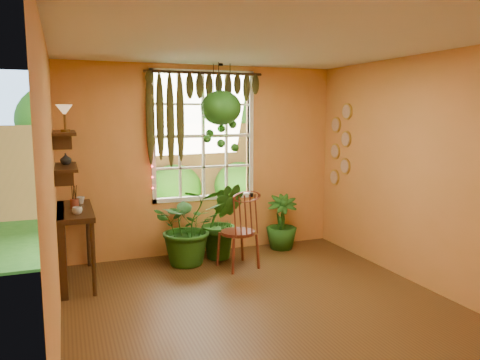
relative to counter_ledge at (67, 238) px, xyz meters
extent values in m
plane|color=#513517|center=(1.91, -1.60, -0.55)|extent=(4.50, 4.50, 0.00)
plane|color=silver|center=(1.91, -1.60, 2.15)|extent=(4.50, 4.50, 0.00)
plane|color=#E3934D|center=(1.91, 0.65, 0.80)|extent=(4.00, 0.00, 4.00)
plane|color=#E3934D|center=(-0.09, -1.60, 0.80)|extent=(0.00, 4.50, 4.50)
plane|color=#E3934D|center=(3.91, -1.60, 0.80)|extent=(0.00, 4.50, 4.50)
cube|color=white|center=(1.91, 0.68, 1.15)|extent=(1.52, 0.10, 1.86)
cube|color=white|center=(1.91, 0.71, 1.15)|extent=(1.38, 0.01, 1.78)
cylinder|color=#32200D|center=(1.91, 0.57, 2.03)|extent=(1.70, 0.04, 0.04)
cube|color=#32200D|center=(0.11, 0.00, 0.32)|extent=(0.40, 1.20, 0.06)
cube|color=#32200D|center=(-0.05, 0.00, -0.10)|extent=(0.08, 1.18, 0.90)
cylinder|color=#32200D|center=(0.27, -0.55, -0.12)|extent=(0.05, 0.05, 0.86)
cylinder|color=#32200D|center=(0.27, 0.55, -0.12)|extent=(0.05, 0.05, 0.86)
cube|color=#32200D|center=(0.03, 0.00, 0.85)|extent=(0.25, 0.90, 0.04)
cube|color=#32200D|center=(0.03, 0.00, 1.25)|extent=(0.25, 0.90, 0.04)
cube|color=#1B4F16|center=(1.91, 5.65, -0.57)|extent=(14.00, 10.00, 0.04)
cube|color=olive|center=(1.91, 3.85, 0.35)|extent=(12.00, 0.10, 1.80)
plane|color=#85ABDF|center=(1.91, 7.45, 1.00)|extent=(12.00, 0.00, 12.00)
cylinder|color=maroon|center=(2.11, -0.20, -0.08)|extent=(0.53, 0.53, 0.04)
torus|color=maroon|center=(2.15, -0.39, 0.43)|extent=(0.42, 0.12, 0.43)
imported|color=#215216|center=(1.55, 0.17, -0.03)|extent=(1.04, 0.94, 1.05)
imported|color=#215216|center=(2.05, 0.24, -0.02)|extent=(0.70, 0.63, 1.07)
imported|color=#215216|center=(3.03, 0.37, -0.14)|extent=(0.58, 0.58, 0.82)
ellipsoid|color=black|center=(2.08, 0.38, 1.46)|extent=(0.33, 0.33, 0.20)
ellipsoid|color=#215216|center=(2.08, 0.38, 1.55)|extent=(0.56, 0.56, 0.48)
imported|color=silver|center=(0.13, -0.35, 0.39)|extent=(0.13, 0.13, 0.09)
imported|color=beige|center=(0.19, 0.28, 0.39)|extent=(0.12, 0.12, 0.09)
cylinder|color=brown|center=(0.11, -0.02, 0.41)|extent=(0.10, 0.10, 0.12)
imported|color=#B2AD99|center=(0.04, 0.13, 0.93)|extent=(0.17, 0.17, 0.14)
cylinder|color=brown|center=(0.05, -0.23, 1.28)|extent=(0.10, 0.10, 0.03)
cylinder|color=brown|center=(0.05, -0.23, 1.38)|extent=(0.02, 0.02, 0.18)
cone|color=slate|center=(0.05, -0.23, 1.51)|extent=(0.18, 0.18, 0.12)
camera|label=1|loc=(0.02, -5.80, 1.48)|focal=35.00mm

